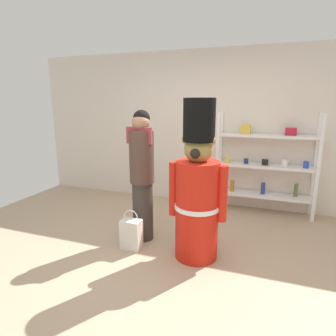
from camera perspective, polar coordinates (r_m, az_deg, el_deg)
The scene contains 6 objects.
ground_plane at distance 3.27m, azimuth -1.05°, elevation -19.03°, with size 6.40×6.40×0.00m, color tan.
back_wall at distance 4.91m, azimuth 7.95°, elevation 7.86°, with size 6.40×0.12×2.60m, color silver.
merchandise_shelf at distance 4.67m, azimuth 19.11°, elevation 0.75°, with size 1.51×0.35×1.60m.
teddy_bear_guard at distance 3.12m, azimuth 5.99°, elevation -5.01°, with size 0.66×0.50×1.79m.
person_shopper at distance 3.52m, azimuth -5.30°, elevation -1.06°, with size 0.32×0.31×1.66m.
shopping_bag at distance 3.52m, azimuth -7.47°, elevation -13.15°, with size 0.24×0.16×0.50m.
Camera 1 is at (0.97, -2.59, 1.74)m, focal length 29.97 mm.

